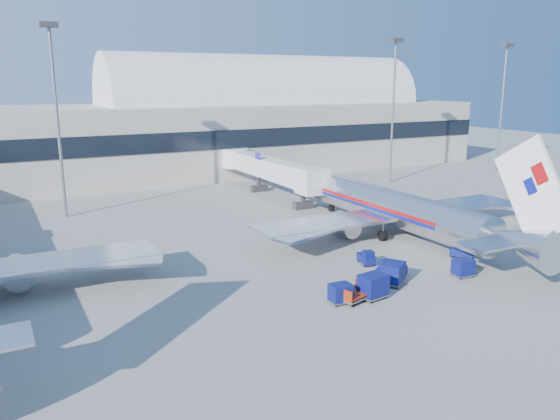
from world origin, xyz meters
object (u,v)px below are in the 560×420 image
airliner_main (397,209)px  cart_train_c (341,293)px  barrier_near (468,227)px  cart_train_b (373,286)px  mast_east (394,90)px  cart_open_red (353,296)px  cart_solo_far (529,240)px  tug_right (461,251)px  tug_left (366,258)px  cart_train_a (393,273)px  cart_solo_near (463,268)px  barrier_far (509,220)px  jetbridge_near (265,167)px  ramp_worker (545,259)px  tug_lead (391,270)px  barrier_mid (489,224)px  mast_west (55,93)px

airliner_main → cart_train_c: (-15.65, -12.44, -2.14)m
barrier_near → cart_train_b: cart_train_b is taller
mast_east → cart_open_red: (-34.65, -38.16, -14.33)m
airliner_main → cart_solo_far: airliner_main is taller
airliner_main → tug_right: 9.08m
barrier_near → tug_left: (-16.56, -3.68, 0.17)m
barrier_near → cart_solo_far: 7.26m
cart_train_a → cart_train_b: 3.62m
cart_train_b → cart_solo_near: (9.63, 0.21, -0.20)m
cart_train_a → cart_solo_far: size_ratio=1.30×
tug_left → cart_train_c: (-7.08, -6.25, 0.17)m
cart_solo_near → barrier_far: bearing=34.5°
jetbridge_near → airliner_main: bearing=-84.8°
mast_east → cart_train_b: size_ratio=9.70×
mast_east → tug_right: size_ratio=9.81×
cart_train_b → cart_open_red: (-1.68, 0.15, -0.53)m
barrier_far → cart_train_b: size_ratio=1.29×
ramp_worker → mast_east: bearing=-45.9°
tug_lead → tug_right: size_ratio=1.21×
barrier_near → ramp_worker: ramp_worker is taller
tug_right → mast_east: bearing=113.9°
tug_lead → cart_solo_far: tug_lead is taller
mast_east → cart_solo_far: mast_east is taller
barrier_far → cart_train_c: bearing=-161.8°
tug_left → jetbridge_near: bearing=3.2°
ramp_worker → jetbridge_near: bearing=-15.4°
tug_right → cart_train_b: cart_train_b is taller
airliner_main → tug_lead: airliner_main is taller
airliner_main → barrier_near: airliner_main is taller
airliner_main → cart_train_c: bearing=-141.5°
airliner_main → cart_solo_far: size_ratio=18.72×
cart_train_b → ramp_worker: ramp_worker is taller
mast_east → tug_right: mast_east is taller
cart_solo_near → cart_train_b: bearing=-173.6°
barrier_near → barrier_mid: (3.30, 0.00, 0.00)m
cart_train_b → tug_left: bearing=48.1°
ramp_worker → tug_right: bearing=7.2°
mast_west → tug_right: size_ratio=9.81×
tug_left → cart_solo_near: (5.22, -6.43, 0.18)m
mast_east → tug_lead: (-29.05, -35.64, -14.02)m
cart_train_a → ramp_worker: size_ratio=1.30×
barrier_mid → cart_open_red: (-25.95, -10.16, 0.01)m
jetbridge_near → barrier_near: jetbridge_near is taller
barrier_near → cart_solo_near: 15.20m
airliner_main → cart_train_a: size_ratio=14.42×
barrier_mid → cart_train_a: (-21.02, -8.74, 0.52)m
airliner_main → mast_west: (-30.00, 25.49, 11.87)m
mast_west → ramp_worker: mast_west is taller
jetbridge_near → cart_train_a: size_ratio=10.64×
airliner_main → barrier_far: 15.02m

